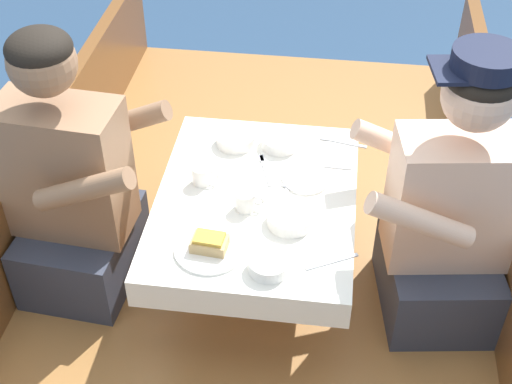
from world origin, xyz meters
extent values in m
plane|color=navy|center=(0.00, 0.00, 0.00)|extent=(60.00, 60.00, 0.00)
cube|color=#9E6B38|center=(0.00, 0.00, 0.13)|extent=(1.79, 3.26, 0.26)
cube|color=brown|center=(-0.87, 0.00, 0.47)|extent=(0.06, 3.26, 0.42)
cube|color=brown|center=(0.87, 0.00, 0.47)|extent=(0.06, 3.26, 0.42)
cylinder|color=#B2B2B7|center=(0.00, -0.07, 0.47)|extent=(0.07, 0.07, 0.41)
cube|color=#9E6B38|center=(0.00, -0.07, 0.69)|extent=(0.63, 0.82, 0.02)
cube|color=white|center=(0.00, -0.07, 0.70)|extent=(0.66, 0.85, 0.00)
cube|color=white|center=(0.00, -0.49, 0.64)|extent=(0.66, 0.00, 0.10)
cube|color=white|center=(0.00, 0.36, 0.64)|extent=(0.66, 0.00, 0.10)
cube|color=#333847|center=(-0.63, -0.09, 0.39)|extent=(0.39, 0.47, 0.26)
cube|color=#936B4C|center=(-0.63, -0.09, 0.77)|extent=(0.42, 0.25, 0.49)
sphere|color=#936B4C|center=(-0.63, -0.09, 1.17)|extent=(0.21, 0.21, 0.21)
ellipsoid|color=black|center=(-0.63, -0.09, 1.21)|extent=(0.20, 0.20, 0.12)
cylinder|color=#936B4C|center=(-0.47, 0.08, 0.85)|extent=(0.34, 0.10, 0.21)
cylinder|color=#936B4C|center=(-0.49, -0.28, 0.85)|extent=(0.34, 0.10, 0.21)
cube|color=#333847|center=(0.63, -0.06, 0.39)|extent=(0.42, 0.49, 0.26)
cube|color=beige|center=(0.63, -0.06, 0.75)|extent=(0.43, 0.27, 0.46)
sphere|color=beige|center=(0.63, -0.06, 1.14)|extent=(0.22, 0.22, 0.22)
ellipsoid|color=black|center=(0.63, -0.06, 1.19)|extent=(0.20, 0.20, 0.12)
cylinder|color=beige|center=(0.51, -0.26, 0.83)|extent=(0.34, 0.12, 0.21)
cylinder|color=beige|center=(0.46, 0.10, 0.83)|extent=(0.34, 0.12, 0.21)
cylinder|color=black|center=(0.63, -0.06, 1.25)|extent=(0.20, 0.20, 0.06)
cube|color=black|center=(0.54, -0.07, 1.22)|extent=(0.12, 0.16, 0.01)
cylinder|color=white|center=(-0.11, -0.33, 0.70)|extent=(0.22, 0.22, 0.01)
cylinder|color=white|center=(0.16, 0.04, 0.70)|extent=(0.16, 0.16, 0.01)
cube|color=tan|center=(-0.11, -0.33, 0.73)|extent=(0.11, 0.08, 0.04)
cube|color=gold|center=(-0.11, -0.33, 0.75)|extent=(0.09, 0.07, 0.01)
cylinder|color=white|center=(-0.11, 0.21, 0.72)|extent=(0.14, 0.14, 0.04)
cylinder|color=beige|center=(-0.11, 0.21, 0.73)|extent=(0.11, 0.11, 0.02)
cylinder|color=white|center=(0.12, -0.18, 0.72)|extent=(0.15, 0.15, 0.04)
cylinder|color=beige|center=(0.12, -0.18, 0.73)|extent=(0.12, 0.12, 0.02)
cylinder|color=white|center=(0.05, 0.22, 0.72)|extent=(0.14, 0.14, 0.04)
cylinder|color=beige|center=(0.05, 0.22, 0.73)|extent=(0.11, 0.11, 0.02)
cylinder|color=white|center=(0.08, -0.39, 0.72)|extent=(0.12, 0.12, 0.04)
cylinder|color=beige|center=(0.08, -0.39, 0.73)|extent=(0.10, 0.10, 0.02)
cylinder|color=white|center=(-0.19, -0.02, 0.73)|extent=(0.06, 0.06, 0.07)
torus|color=white|center=(-0.15, -0.02, 0.74)|extent=(0.04, 0.01, 0.04)
cylinder|color=#3D2314|center=(-0.19, -0.02, 0.75)|extent=(0.05, 0.05, 0.01)
cylinder|color=white|center=(-0.03, -0.13, 0.73)|extent=(0.07, 0.07, 0.07)
torus|color=white|center=(0.02, -0.13, 0.73)|extent=(0.04, 0.01, 0.04)
cylinder|color=#3D2314|center=(-0.03, -0.13, 0.75)|extent=(0.06, 0.06, 0.01)
cube|color=silver|center=(0.02, 0.07, 0.70)|extent=(0.06, 0.17, 0.00)
cube|color=silver|center=(-0.01, 0.14, 0.70)|extent=(0.03, 0.04, 0.00)
cube|color=silver|center=(0.10, -0.07, 0.70)|extent=(0.03, 0.17, 0.00)
ellipsoid|color=silver|center=(0.10, 0.00, 0.70)|extent=(0.04, 0.02, 0.01)
cube|color=silver|center=(0.26, -0.33, 0.70)|extent=(0.16, 0.09, 0.00)
cube|color=silver|center=(0.28, 0.27, 0.70)|extent=(0.17, 0.05, 0.00)
ellipsoid|color=silver|center=(0.21, 0.28, 0.70)|extent=(0.04, 0.02, 0.01)
cube|color=silver|center=(0.23, 0.12, 0.70)|extent=(0.17, 0.02, 0.00)
ellipsoid|color=silver|center=(0.16, 0.12, 0.70)|extent=(0.04, 0.02, 0.01)
camera|label=1|loc=(0.23, -1.83, 2.23)|focal=50.00mm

